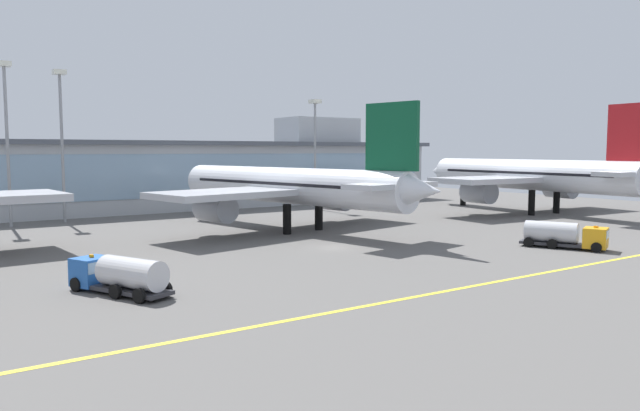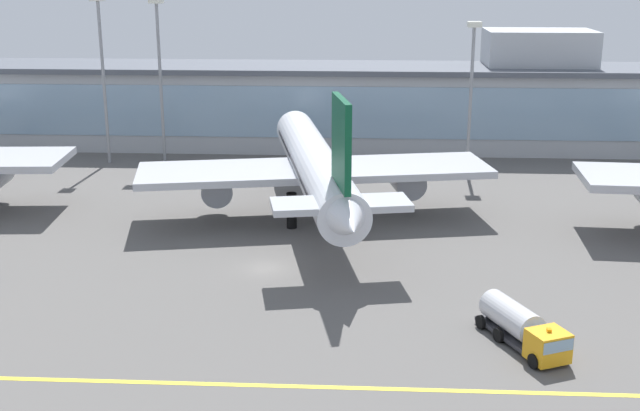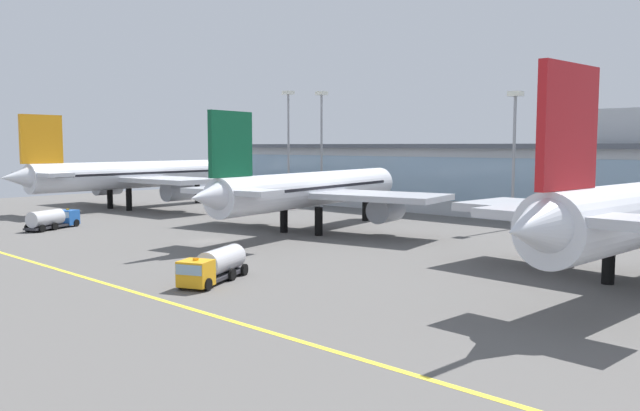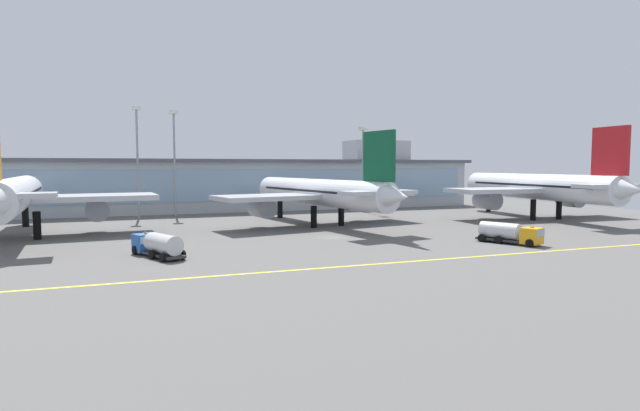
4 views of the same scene
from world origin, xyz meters
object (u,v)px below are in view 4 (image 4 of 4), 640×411
at_px(airliner_near_left, 14,196).
at_px(apron_light_mast_west, 174,147).
at_px(airliner_near_right, 319,193).
at_px(apron_light_mast_centre, 137,145).
at_px(baggage_tug_near, 157,244).
at_px(fuel_tanker_truck, 511,233).
at_px(airliner_far_right, 536,187).
at_px(apron_light_mast_east, 363,155).

bearing_deg(airliner_near_left, apron_light_mast_west, -48.64).
distance_m(airliner_near_right, apron_light_mast_centre, 40.80).
distance_m(airliner_near_left, baggage_tug_near, 31.35).
distance_m(airliner_near_left, fuel_tanker_truck, 73.63).
height_order(airliner_far_right, apron_light_mast_west, apron_light_mast_west).
xyz_separation_m(airliner_near_right, apron_light_mast_east, (19.39, 22.32, 7.52)).
relative_size(airliner_near_right, apron_light_mast_west, 2.14).
bearing_deg(baggage_tug_near, apron_light_mast_centre, -22.91).
bearing_deg(airliner_near_right, apron_light_mast_centre, 40.20).
bearing_deg(apron_light_mast_centre, apron_light_mast_west, 12.93).
distance_m(airliner_far_right, apron_light_mast_west, 77.15).
bearing_deg(apron_light_mast_east, baggage_tug_near, -136.81).
xyz_separation_m(airliner_near_right, fuel_tanker_truck, (17.37, -30.77, -4.45)).
bearing_deg(airliner_far_right, apron_light_mast_centre, 72.88).
distance_m(fuel_tanker_truck, apron_light_mast_east, 54.46).
height_order(apron_light_mast_west, apron_light_mast_east, apron_light_mast_west).
height_order(fuel_tanker_truck, baggage_tug_near, same).
relative_size(apron_light_mast_centre, apron_light_mast_east, 1.15).
xyz_separation_m(fuel_tanker_truck, baggage_tug_near, (-47.37, 6.73, 0.00)).
bearing_deg(apron_light_mast_west, apron_light_mast_east, -5.81).
bearing_deg(apron_light_mast_west, airliner_far_right, -23.70).
distance_m(airliner_near_right, fuel_tanker_truck, 35.61).
xyz_separation_m(airliner_near_left, fuel_tanker_truck, (66.61, -30.98, -4.91)).
xyz_separation_m(airliner_near_left, apron_light_mast_east, (68.63, 22.10, 7.07)).
bearing_deg(airliner_far_right, airliner_near_left, 90.79).
xyz_separation_m(airliner_near_right, baggage_tug_near, (-30.00, -24.04, -4.45)).
bearing_deg(airliner_near_left, airliner_near_right, -94.53).
xyz_separation_m(airliner_near_right, apron_light_mast_west, (-23.37, 26.67, 9.02)).
bearing_deg(baggage_tug_near, airliner_far_right, -99.50).
relative_size(airliner_near_right, baggage_tug_near, 5.28).
distance_m(fuel_tanker_truck, baggage_tug_near, 47.84).
xyz_separation_m(airliner_far_right, fuel_tanker_truck, (-29.47, -26.61, -4.99)).
bearing_deg(fuel_tanker_truck, apron_light_mast_centre, -163.15).
distance_m(airliner_far_right, baggage_tug_near, 79.52).
bearing_deg(apron_light_mast_centre, fuel_tanker_truck, -49.07).
bearing_deg(apron_light_mast_west, fuel_tanker_truck, -54.65).
bearing_deg(airliner_near_left, apron_light_mast_centre, -40.81).
relative_size(baggage_tug_near, apron_light_mast_west, 0.41).
relative_size(airliner_near_left, baggage_tug_near, 5.48).
bearing_deg(airliner_near_right, baggage_tug_near, 117.78).
distance_m(apron_light_mast_west, apron_light_mast_centre, 7.76).
bearing_deg(airliner_near_right, apron_light_mast_west, 30.30).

